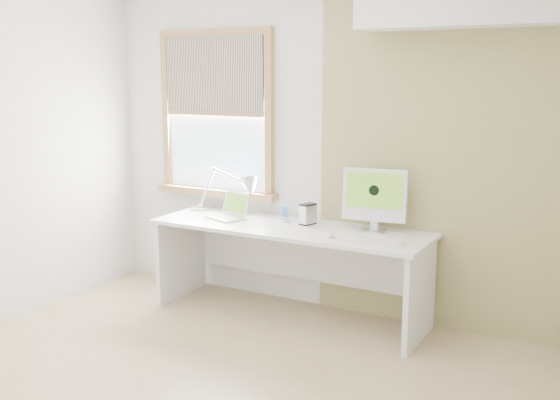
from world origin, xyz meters
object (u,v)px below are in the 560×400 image
Objects in this scene: desk_lamp at (241,189)px; laptop at (230,212)px; imac at (375,196)px; external_drive at (308,214)px; desk at (293,249)px.

laptop is (0.04, -0.23, -0.15)m from desk_lamp.
external_drive is at bearing -174.92° from imac.
external_drive is at bearing 8.27° from laptop.
desk_lamp is 0.27m from laptop.
desk is 3.19× the size of desk_lamp.
desk is 6.00× the size of laptop.
desk is 0.74m from desk_lamp.
laptop is at bearing -173.15° from imac.
laptop is 0.67m from external_drive.
desk is 4.54× the size of imac.
imac is at bearing -3.86° from desk_lamp.
desk is at bearing -170.16° from imac.
imac reaches higher than desk_lamp.
desk_lamp is 4.19× the size of external_drive.
desk is 0.30m from external_drive.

